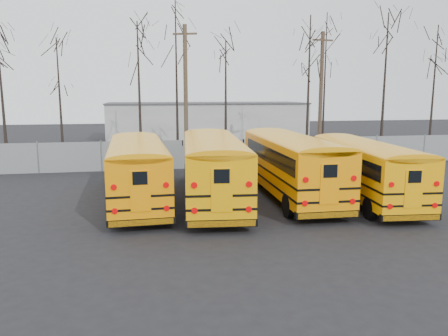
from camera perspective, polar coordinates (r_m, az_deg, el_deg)
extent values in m
plane|color=black|center=(19.34, 5.50, -5.83)|extent=(120.00, 120.00, 0.00)
cube|color=gray|center=(30.63, -0.65, 1.91)|extent=(40.00, 0.04, 2.00)
cube|color=beige|center=(50.51, -2.33, 6.14)|extent=(22.00, 8.00, 4.00)
cylinder|color=black|center=(17.93, -14.47, -5.72)|extent=(0.31, 1.00, 0.99)
cylinder|color=black|center=(17.97, -7.30, -5.45)|extent=(0.31, 1.00, 0.99)
cylinder|color=black|center=(26.04, -13.85, -0.90)|extent=(0.31, 1.00, 0.99)
cylinder|color=black|center=(26.06, -8.93, -0.72)|extent=(0.31, 1.00, 0.99)
cube|color=orange|center=(20.80, -11.23, -0.19)|extent=(2.76, 9.28, 2.33)
cube|color=orange|center=(26.28, -11.44, 0.38)|extent=(2.28, 1.75, 0.99)
cube|color=black|center=(20.53, -11.26, 1.15)|extent=(2.77, 8.29, 0.69)
cube|color=black|center=(21.76, -11.21, -1.67)|extent=(2.84, 10.98, 0.09)
cube|color=black|center=(21.67, -11.26, -0.39)|extent=(2.84, 10.98, 0.09)
cube|color=black|center=(16.69, -10.75, -6.91)|extent=(2.54, 0.30, 0.28)
cube|color=black|center=(27.16, -11.43, -0.48)|extent=(2.38, 0.27, 0.26)
cube|color=orange|center=(16.28, -10.87, -3.01)|extent=(0.74, 0.06, 1.53)
cylinder|color=#B20505|center=(16.45, -14.08, -5.49)|extent=(0.22, 0.05, 0.22)
cylinder|color=#B20505|center=(16.49, -7.51, -5.24)|extent=(0.22, 0.05, 0.22)
cylinder|color=#B20505|center=(16.24, -14.21, -2.46)|extent=(0.22, 0.05, 0.22)
cylinder|color=#B20505|center=(16.28, -7.58, -2.21)|extent=(0.22, 0.05, 0.22)
cylinder|color=black|center=(17.42, -4.59, -5.80)|extent=(0.39, 1.07, 1.04)
cylinder|color=black|center=(17.60, 3.14, -5.62)|extent=(0.39, 1.07, 1.04)
cylinder|color=black|center=(25.97, -4.83, -0.62)|extent=(0.39, 1.07, 1.04)
cylinder|color=black|center=(26.09, 0.36, -0.53)|extent=(0.39, 1.07, 1.04)
cube|color=#F5A204|center=(20.51, -1.46, 0.11)|extent=(3.50, 9.90, 2.45)
cube|color=#F5A204|center=(26.27, -2.28, 0.68)|extent=(2.50, 1.98, 1.04)
cube|color=black|center=(20.22, -1.43, 1.54)|extent=(3.44, 8.86, 0.73)
cube|color=black|center=(21.52, -1.61, -1.48)|extent=(3.69, 11.69, 0.09)
cube|color=black|center=(21.42, -1.61, -0.11)|extent=(3.69, 11.69, 0.09)
cube|color=black|center=(16.19, -0.33, -7.17)|extent=(2.68, 0.48, 0.29)
cube|color=black|center=(27.19, -2.36, -0.23)|extent=(2.51, 0.44, 0.27)
cube|color=#F5A204|center=(15.76, -0.30, -2.94)|extent=(0.78, 0.11, 1.62)
cylinder|color=#B20505|center=(15.87, -3.87, -5.58)|extent=(0.23, 0.06, 0.23)
cylinder|color=#B20505|center=(16.04, 3.25, -5.42)|extent=(0.23, 0.06, 0.23)
cylinder|color=#B20505|center=(15.65, -3.91, -2.27)|extent=(0.23, 0.06, 0.23)
cylinder|color=#B20505|center=(15.82, 3.29, -2.13)|extent=(0.23, 0.06, 0.23)
cylinder|color=black|center=(18.59, 8.43, -4.89)|extent=(0.31, 1.04, 1.03)
cylinder|color=black|center=(19.41, 15.02, -4.50)|extent=(0.31, 1.04, 1.03)
cylinder|color=black|center=(26.79, 2.83, -0.28)|extent=(0.31, 1.04, 1.03)
cylinder|color=black|center=(27.37, 7.61, -0.15)|extent=(0.31, 1.04, 1.03)
cube|color=orange|center=(21.82, 8.77, 0.54)|extent=(2.80, 9.66, 2.43)
cube|color=orange|center=(27.32, 5.07, 0.98)|extent=(2.36, 1.81, 1.03)
cube|color=black|center=(21.55, 8.98, 1.87)|extent=(2.82, 8.63, 0.72)
cube|color=black|center=(22.77, 8.04, -0.97)|extent=(2.87, 11.43, 0.09)
cube|color=black|center=(22.68, 8.08, 0.31)|extent=(2.87, 11.43, 0.09)
cube|color=black|center=(17.78, 13.34, -5.90)|extent=(2.65, 0.29, 0.29)
cube|color=black|center=(28.20, 4.64, 0.09)|extent=(2.48, 0.26, 0.27)
cube|color=orange|center=(17.39, 13.64, -2.07)|extent=(0.78, 0.06, 1.60)
cylinder|color=#B20505|center=(17.19, 10.53, -4.56)|extent=(0.23, 0.05, 0.23)
cylinder|color=#B20505|center=(17.94, 16.46, -4.20)|extent=(0.23, 0.05, 0.23)
cylinder|color=#B20505|center=(16.99, 10.63, -1.52)|extent=(0.23, 0.05, 0.23)
cylinder|color=#B20505|center=(17.74, 16.60, -1.29)|extent=(0.23, 0.05, 0.23)
cylinder|color=black|center=(19.11, 18.53, -5.02)|extent=(0.35, 0.97, 0.95)
cylinder|color=black|center=(20.08, 24.17, -4.68)|extent=(0.35, 0.97, 0.95)
cylinder|color=black|center=(26.43, 11.50, -0.70)|extent=(0.35, 0.97, 0.95)
cylinder|color=black|center=(27.14, 15.85, -0.60)|extent=(0.35, 0.97, 0.95)
cube|color=#FFA505|center=(22.08, 17.99, -0.07)|extent=(3.14, 9.03, 2.24)
cube|color=#FFA505|center=(27.00, 13.52, 0.47)|extent=(2.28, 1.80, 0.95)
cube|color=black|center=(21.83, 18.26, 1.13)|extent=(3.09, 8.09, 0.67)
cube|color=black|center=(22.93, 17.10, -1.43)|extent=(3.31, 10.67, 0.09)
cube|color=black|center=(22.85, 17.16, -0.26)|extent=(3.31, 10.67, 0.09)
cube|color=black|center=(18.53, 23.14, -5.92)|extent=(2.45, 0.42, 0.27)
cube|color=black|center=(27.79, 12.96, -0.34)|extent=(2.29, 0.39, 0.25)
cube|color=#FFA505|center=(18.18, 23.54, -2.53)|extent=(0.72, 0.10, 1.48)
cylinder|color=#B20505|center=(17.90, 20.87, -4.73)|extent=(0.21, 0.06, 0.21)
cylinder|color=#B20505|center=(18.77, 25.84, -4.42)|extent=(0.21, 0.06, 0.21)
cylinder|color=#B20505|center=(17.71, 21.04, -2.04)|extent=(0.21, 0.06, 0.21)
cylinder|color=#B20505|center=(18.59, 26.04, -1.85)|extent=(0.21, 0.06, 0.21)
cylinder|color=#4A3C2A|center=(33.18, -5.02, 9.52)|extent=(0.32, 0.32, 10.13)
cube|color=#4A3C2A|center=(33.45, -5.14, 17.06)|extent=(1.75, 0.71, 0.14)
cylinder|color=#453527|center=(37.21, 12.52, 9.30)|extent=(0.31, 0.31, 10.07)
cube|color=#453527|center=(37.44, 12.78, 15.99)|extent=(1.79, 0.34, 0.13)
cone|color=black|center=(35.08, -26.97, 7.95)|extent=(0.26, 0.26, 9.44)
cone|color=black|center=(33.95, -20.62, 8.04)|extent=(0.26, 0.26, 9.06)
cone|color=black|center=(32.76, -11.00, 9.46)|extent=(0.26, 0.26, 10.22)
cone|color=black|center=(34.01, -6.21, 11.10)|extent=(0.26, 0.26, 12.02)
cone|color=black|center=(35.53, 0.23, 8.89)|extent=(0.26, 0.26, 9.28)
cone|color=black|center=(33.76, 10.96, 9.96)|extent=(0.26, 0.26, 10.81)
cone|color=black|center=(38.45, 12.99, 10.54)|extent=(0.26, 0.26, 11.74)
cone|color=black|center=(37.31, 20.19, 9.90)|extent=(0.26, 0.26, 11.31)
cone|color=black|center=(39.70, 25.65, 8.93)|extent=(0.26, 0.26, 10.52)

